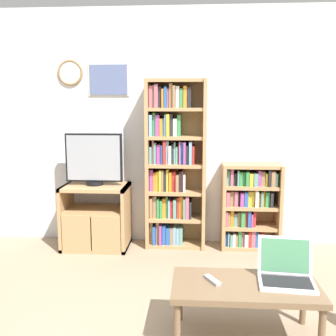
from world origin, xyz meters
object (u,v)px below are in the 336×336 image
(tv_stand, at_px, (96,216))
(television, at_px, (94,159))
(coffee_table, at_px, (245,290))
(bookshelf_short, at_px, (249,205))
(remote_near_laptop, at_px, (212,280))
(laptop, at_px, (286,271))
(bookshelf_tall, at_px, (173,165))

(tv_stand, bearing_deg, television, 109.58)
(coffee_table, bearing_deg, bookshelf_short, 81.89)
(tv_stand, bearing_deg, remote_near_laptop, -53.29)
(tv_stand, xyz_separation_m, laptop, (1.69, -1.57, 0.10))
(tv_stand, bearing_deg, bookshelf_short, 4.20)
(bookshelf_short, bearing_deg, coffee_table, -98.11)
(bookshelf_tall, relative_size, bookshelf_short, 1.96)
(bookshelf_tall, bearing_deg, television, -173.42)
(laptop, bearing_deg, bookshelf_tall, 122.00)
(bookshelf_short, height_order, coffee_table, bookshelf_short)
(bookshelf_short, xyz_separation_m, coffee_table, (-0.25, -1.75, -0.13))
(tv_stand, relative_size, bookshelf_tall, 0.39)
(bookshelf_short, bearing_deg, tv_stand, -175.80)
(television, bearing_deg, coffee_table, -49.31)
(tv_stand, xyz_separation_m, remote_near_laptop, (1.20, -1.61, 0.05))
(laptop, bearing_deg, tv_stand, 142.31)
(tv_stand, height_order, laptop, tv_stand)
(television, relative_size, laptop, 1.58)
(television, xyz_separation_m, laptop, (1.70, -1.60, -0.52))
(bookshelf_short, distance_m, coffee_table, 1.77)
(bookshelf_tall, distance_m, bookshelf_short, 0.94)
(remote_near_laptop, bearing_deg, coffee_table, -33.97)
(bookshelf_short, distance_m, laptop, 1.69)
(tv_stand, relative_size, coffee_table, 0.73)
(bookshelf_tall, bearing_deg, coffee_table, -71.62)
(television, bearing_deg, bookshelf_tall, 6.58)
(television, height_order, laptop, television)
(remote_near_laptop, bearing_deg, laptop, -24.29)
(tv_stand, relative_size, bookshelf_short, 0.76)
(bookshelf_tall, xyz_separation_m, remote_near_laptop, (0.37, -1.74, -0.51))
(bookshelf_tall, bearing_deg, tv_stand, -171.24)
(tv_stand, distance_m, remote_near_laptop, 2.00)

